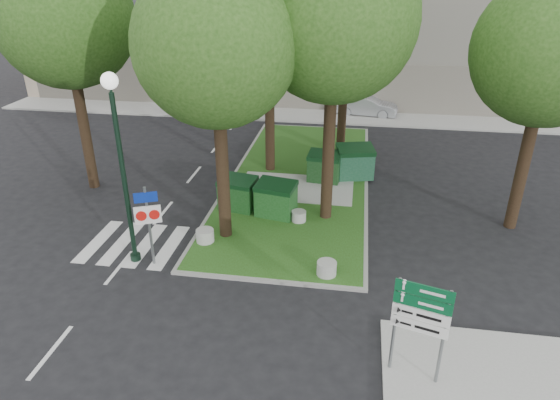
% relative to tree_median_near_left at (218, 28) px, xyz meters
% --- Properties ---
extents(ground, '(120.00, 120.00, 0.00)m').
position_rel_tree_median_near_left_xyz_m(ground, '(1.41, -2.56, -7.32)').
color(ground, black).
rests_on(ground, ground).
extents(median_island, '(6.00, 16.00, 0.12)m').
position_rel_tree_median_near_left_xyz_m(median_island, '(1.91, 5.44, -7.26)').
color(median_island, '#264915').
rests_on(median_island, ground).
extents(median_kerb, '(6.30, 16.30, 0.10)m').
position_rel_tree_median_near_left_xyz_m(median_kerb, '(1.91, 5.44, -7.27)').
color(median_kerb, gray).
rests_on(median_kerb, ground).
extents(sidewalk_corner, '(5.00, 4.00, 0.12)m').
position_rel_tree_median_near_left_xyz_m(sidewalk_corner, '(7.91, -6.06, -7.26)').
color(sidewalk_corner, '#999993').
rests_on(sidewalk_corner, ground).
extents(building_sidewalk, '(42.00, 3.00, 0.12)m').
position_rel_tree_median_near_left_xyz_m(building_sidewalk, '(1.41, 15.94, -7.26)').
color(building_sidewalk, '#999993').
rests_on(building_sidewalk, ground).
extents(zebra_crossing, '(5.00, 3.00, 0.01)m').
position_rel_tree_median_near_left_xyz_m(zebra_crossing, '(-2.34, -1.06, -7.31)').
color(zebra_crossing, silver).
rests_on(zebra_crossing, ground).
extents(tree_median_near_left, '(5.20, 5.20, 10.53)m').
position_rel_tree_median_near_left_xyz_m(tree_median_near_left, '(0.00, 0.00, 0.00)').
color(tree_median_near_left, black).
rests_on(tree_median_near_left, ground).
extents(tree_median_near_right, '(5.60, 5.60, 11.46)m').
position_rel_tree_median_near_left_xyz_m(tree_median_near_right, '(3.50, 2.00, 0.67)').
color(tree_median_near_right, black).
rests_on(tree_median_near_right, ground).
extents(tree_median_mid, '(4.80, 4.80, 9.99)m').
position_rel_tree_median_near_left_xyz_m(tree_median_mid, '(0.50, 6.50, -0.34)').
color(tree_median_mid, black).
rests_on(tree_median_mid, ground).
extents(tree_street_left, '(5.40, 5.40, 11.00)m').
position_rel_tree_median_near_left_xyz_m(tree_street_left, '(-7.00, 3.50, 0.33)').
color(tree_street_left, black).
rests_on(tree_street_left, ground).
extents(tree_street_right, '(5.00, 5.00, 10.06)m').
position_rel_tree_median_near_left_xyz_m(tree_street_right, '(10.50, 2.50, -0.33)').
color(tree_street_right, black).
rests_on(tree_street_right, ground).
extents(dumpster_a, '(1.62, 1.29, 1.35)m').
position_rel_tree_median_near_left_xyz_m(dumpster_a, '(-0.13, 2.12, -6.55)').
color(dumpster_a, '#103B11').
rests_on(dumpster_a, median_island).
extents(dumpster_b, '(1.69, 1.34, 1.40)m').
position_rel_tree_median_near_left_xyz_m(dumpster_b, '(1.47, 1.78, -6.52)').
color(dumpster_b, '#134415').
rests_on(dumpster_b, median_island).
extents(dumpster_c, '(1.57, 1.18, 1.36)m').
position_rel_tree_median_near_left_xyz_m(dumpster_c, '(3.07, 5.47, -6.54)').
color(dumpster_c, '#0F3411').
rests_on(dumpster_c, median_island).
extents(dumpster_d, '(1.87, 1.52, 1.52)m').
position_rel_tree_median_near_left_xyz_m(dumpster_d, '(4.41, 6.07, -6.47)').
color(dumpster_d, '#14432A').
rests_on(dumpster_d, median_island).
extents(bollard_left, '(0.64, 0.64, 0.45)m').
position_rel_tree_median_near_left_xyz_m(bollard_left, '(-0.69, -0.65, -6.97)').
color(bollard_left, '#A7A6A1').
rests_on(bollard_left, median_island).
extents(bollard_right, '(0.63, 0.63, 0.45)m').
position_rel_tree_median_near_left_xyz_m(bollard_right, '(3.74, -2.06, -6.97)').
color(bollard_right, '#9E9F9A').
rests_on(bollard_right, median_island).
extents(bollard_mid, '(0.56, 0.56, 0.40)m').
position_rel_tree_median_near_left_xyz_m(bollard_mid, '(2.42, 1.41, -7.00)').
color(bollard_mid, '#9C9D98').
rests_on(bollard_mid, median_island).
extents(litter_bin, '(0.45, 0.45, 0.79)m').
position_rel_tree_median_near_left_xyz_m(litter_bin, '(4.61, 6.14, -6.80)').
color(litter_bin, orange).
rests_on(litter_bin, median_island).
extents(street_lamp, '(0.50, 0.50, 6.31)m').
position_rel_tree_median_near_left_xyz_m(street_lamp, '(-2.73, -2.03, -3.35)').
color(street_lamp, black).
rests_on(street_lamp, ground).
extents(traffic_sign_pole, '(0.80, 0.37, 2.82)m').
position_rel_tree_median_near_left_xyz_m(traffic_sign_pole, '(-2.03, -2.16, -5.51)').
color(traffic_sign_pole, slate).
rests_on(traffic_sign_pole, ground).
extents(directional_sign, '(1.27, 0.41, 2.62)m').
position_rel_tree_median_near_left_xyz_m(directional_sign, '(6.11, -6.00, -5.45)').
color(directional_sign, slate).
rests_on(directional_sign, sidewalk_corner).
extents(car_white, '(4.09, 1.93, 1.35)m').
position_rel_tree_median_near_left_xyz_m(car_white, '(-4.03, 15.33, -6.64)').
color(car_white, white).
rests_on(car_white, ground).
extents(car_silver, '(4.12, 1.87, 1.31)m').
position_rel_tree_median_near_left_xyz_m(car_silver, '(4.91, 16.73, -6.66)').
color(car_silver, '#93959A').
rests_on(car_silver, ground).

